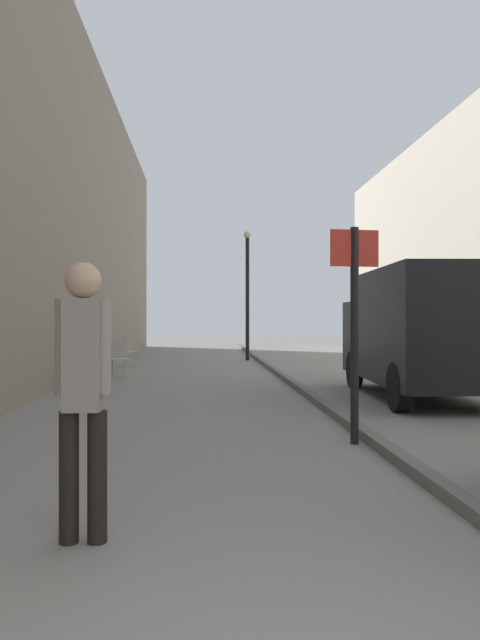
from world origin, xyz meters
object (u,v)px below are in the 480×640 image
object	(u,v)px
lamp_post	(247,286)
cafe_chair_by_doorway	(129,349)
pedestrian_main_foreground	(83,381)
street_sign_post	(354,315)
delivery_van	(422,330)
cafe_chair_near_window	(119,356)
bicycle_leaning	(101,369)

from	to	relation	value
lamp_post	cafe_chair_by_doorway	distance (m)	5.26
pedestrian_main_foreground	street_sign_post	distance (m)	4.00
delivery_van	cafe_chair_near_window	world-z (taller)	delivery_van
delivery_van	cafe_chair_by_doorway	xyz separation A→B (m)	(-6.51, 8.05, -0.74)
bicycle_leaning	pedestrian_main_foreground	bearing A→B (deg)	-80.09
delivery_van	lamp_post	size ratio (longest dim) A/B	1.05
delivery_van	street_sign_post	world-z (taller)	street_sign_post
cafe_chair_by_doorway	street_sign_post	bearing A→B (deg)	4.38
lamp_post	delivery_van	bearing A→B (deg)	-76.77
cafe_chair_near_window	cafe_chair_by_doorway	bearing A→B (deg)	-87.41
pedestrian_main_foreground	street_sign_post	size ratio (longest dim) A/B	0.72
street_sign_post	bicycle_leaning	xyz separation A→B (m)	(-4.09, 6.35, -1.16)
delivery_van	bicycle_leaning	size ratio (longest dim) A/B	2.82
delivery_van	cafe_chair_near_window	bearing A→B (deg)	146.99
pedestrian_main_foreground	bicycle_leaning	size ratio (longest dim) A/B	1.06
delivery_van	lamp_post	xyz separation A→B (m)	(-2.51, 10.69, 1.43)
bicycle_leaning	delivery_van	bearing A→B (deg)	-19.51
pedestrian_main_foreground	cafe_chair_by_doorway	bearing A→B (deg)	96.98
pedestrian_main_foreground	cafe_chair_by_doorway	size ratio (longest dim) A/B	1.99
street_sign_post	cafe_chair_near_window	world-z (taller)	street_sign_post
lamp_post	cafe_chair_by_doorway	size ratio (longest dim) A/B	5.06
pedestrian_main_foreground	lamp_post	distance (m)	17.87
pedestrian_main_foreground	delivery_van	xyz separation A→B (m)	(4.94, 6.94, 0.21)
delivery_van	pedestrian_main_foreground	bearing A→B (deg)	-122.96
delivery_van	cafe_chair_near_window	distance (m)	7.79
street_sign_post	cafe_chair_near_window	distance (m)	9.40
cafe_chair_by_doorway	lamp_post	bearing A→B (deg)	108.66
street_sign_post	cafe_chair_by_doorway	bearing A→B (deg)	-77.21
street_sign_post	bicycle_leaning	distance (m)	7.64
cafe_chair_near_window	bicycle_leaning	bearing A→B (deg)	86.39
cafe_chair_near_window	lamp_post	bearing A→B (deg)	-122.17
pedestrian_main_foreground	cafe_chair_by_doorway	distance (m)	15.08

